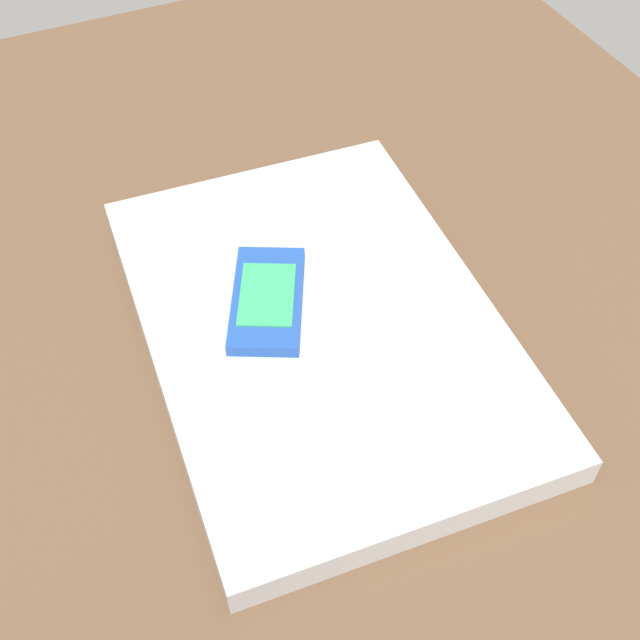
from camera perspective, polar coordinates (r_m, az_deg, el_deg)
name	(u,v)px	position (r cm, az deg, el deg)	size (l,w,h in cm)	color
desk_surface	(412,421)	(58.63, 6.31, -6.88)	(120.00, 80.00, 3.00)	brown
laptop_closed	(320,327)	(59.95, 0.00, -0.50)	(34.85, 24.10, 2.42)	#B7BABC
cell_phone_on_laptop	(267,299)	(59.55, -3.64, 1.44)	(10.96, 8.72, 1.11)	#1E479E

